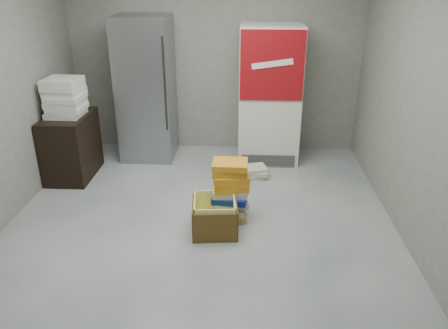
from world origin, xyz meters
The scene contains 10 objects.
ground centered at (0.00, 0.00, 0.00)m, with size 5.00×5.00×0.00m, color #AFAFAB.
room_shell centered at (0.00, 0.00, 1.80)m, with size 4.04×5.04×2.82m.
steel_fridge centered at (-0.90, 2.13, 0.95)m, with size 0.70×0.72×1.90m.
coke_cooler centered at (0.75, 2.12, 0.90)m, with size 0.80×0.73×1.80m.
wood_shelf centered at (-1.73, 1.40, 0.40)m, with size 0.50×0.80×0.80m, color black.
supply_box_stack centered at (-1.72, 1.40, 1.03)m, with size 0.43×0.44×0.45m.
phonebook_stack_main centered at (0.29, 0.44, 0.33)m, with size 0.40×0.35×0.65m.
phonebook_stack_side centered at (0.56, 1.45, 0.07)m, with size 0.37×0.33×0.14m.
cardboard_box centered at (0.15, 0.18, 0.15)m, with size 0.48×0.48×0.36m.
bucket_lid centered at (0.12, 0.27, 0.04)m, with size 0.30×0.30×0.08m, color #BCA80D.
Camera 1 is at (0.44, -3.57, 2.41)m, focal length 35.00 mm.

